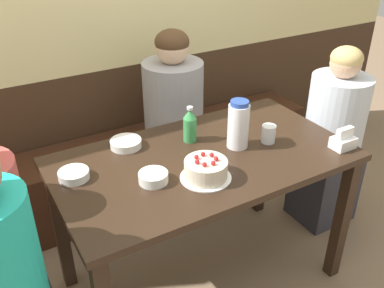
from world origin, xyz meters
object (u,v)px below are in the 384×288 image
(soju_bottle, at_px, (190,125))
(bowl_side_dish, at_px, (74,175))
(person_dark_striped, at_px, (174,129))
(bowl_rice_small, at_px, (126,143))
(water_pitcher, at_px, (238,125))
(birthday_cake, at_px, (206,170))
(person_teal_shirt, at_px, (331,143))
(bowl_soup_white, at_px, (153,177))
(bench_seat, at_px, (138,170))
(napkin_holder, at_px, (343,141))
(glass_water_tall, at_px, (268,134))

(soju_bottle, xyz_separation_m, bowl_side_dish, (-0.59, -0.04, -0.07))
(person_dark_striped, bearing_deg, bowl_rice_small, -50.47)
(water_pitcher, relative_size, person_dark_striped, 0.20)
(birthday_cake, distance_m, water_pitcher, 0.33)
(birthday_cake, xyz_separation_m, person_teal_shirt, (1.04, 0.23, -0.28))
(water_pitcher, bearing_deg, bowl_soup_white, -171.69)
(birthday_cake, distance_m, bowl_side_dish, 0.56)
(water_pitcher, relative_size, soju_bottle, 1.30)
(bench_seat, distance_m, person_dark_striped, 0.43)
(bench_seat, distance_m, soju_bottle, 0.91)
(person_dark_striped, bearing_deg, napkin_holder, 25.43)
(bowl_rice_small, bearing_deg, soju_bottle, -18.70)
(soju_bottle, bearing_deg, glass_water_tall, -32.24)
(glass_water_tall, height_order, person_teal_shirt, person_teal_shirt)
(person_dark_striped, bearing_deg, bench_seat, -136.43)
(bowl_soup_white, relative_size, bowl_rice_small, 0.84)
(bench_seat, height_order, glass_water_tall, glass_water_tall)
(soju_bottle, height_order, bowl_side_dish, soju_bottle)
(person_teal_shirt, bearing_deg, soju_bottle, -5.34)
(water_pitcher, distance_m, bowl_rice_small, 0.54)
(birthday_cake, bearing_deg, bench_seat, 84.85)
(water_pitcher, bearing_deg, glass_water_tall, -15.01)
(bowl_soup_white, xyz_separation_m, person_dark_striped, (0.47, 0.71, -0.21))
(birthday_cake, bearing_deg, bowl_rice_small, 114.20)
(person_teal_shirt, bearing_deg, water_pitcher, 5.66)
(napkin_holder, distance_m, bowl_soup_white, 0.92)
(bowl_soup_white, bearing_deg, birthday_cake, -23.26)
(water_pitcher, bearing_deg, birthday_cake, -150.28)
(birthday_cake, relative_size, glass_water_tall, 2.51)
(soju_bottle, height_order, bowl_rice_small, soju_bottle)
(birthday_cake, distance_m, glass_water_tall, 0.45)
(glass_water_tall, distance_m, person_teal_shirt, 0.68)
(bench_seat, distance_m, bowl_soup_white, 1.10)
(bowl_rice_small, distance_m, person_teal_shirt, 1.26)
(bowl_side_dish, distance_m, glass_water_tall, 0.93)
(birthday_cake, bearing_deg, bowl_side_dish, 150.03)
(birthday_cake, bearing_deg, person_teal_shirt, 12.66)
(water_pitcher, relative_size, bowl_side_dish, 1.81)
(bowl_soup_white, height_order, person_teal_shirt, person_teal_shirt)
(glass_water_tall, xyz_separation_m, person_teal_shirt, (0.61, 0.12, -0.28))
(soju_bottle, xyz_separation_m, glass_water_tall, (0.32, -0.20, -0.04))
(napkin_holder, bearing_deg, bench_seat, 119.15)
(soju_bottle, distance_m, person_dark_striped, 0.58)
(bowl_rice_small, relative_size, person_teal_shirt, 0.13)
(bowl_side_dish, bearing_deg, bench_seat, 51.05)
(soju_bottle, height_order, glass_water_tall, soju_bottle)
(bench_seat, bearing_deg, birthday_cake, -95.15)
(bowl_soup_white, height_order, person_dark_striped, person_dark_striped)
(soju_bottle, bearing_deg, napkin_holder, -35.82)
(bowl_rice_small, xyz_separation_m, person_teal_shirt, (1.22, -0.19, -0.26))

